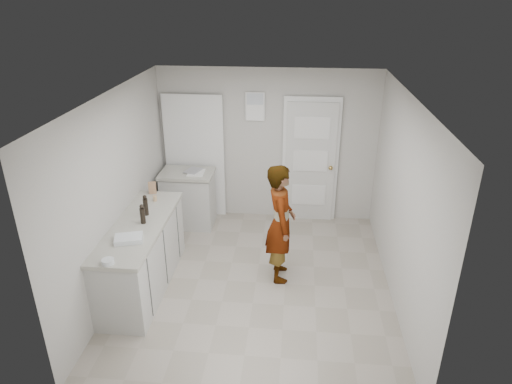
# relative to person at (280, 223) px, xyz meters

# --- Properties ---
(ground) EXTENTS (4.00, 4.00, 0.00)m
(ground) POSITION_rel_person_xyz_m (-0.30, -0.19, -0.81)
(ground) COLOR gray
(ground) RESTS_ON ground
(room_shell) EXTENTS (4.00, 4.00, 4.00)m
(room_shell) POSITION_rel_person_xyz_m (-0.48, 1.76, 0.22)
(room_shell) COLOR beige
(room_shell) RESTS_ON ground
(main_counter) EXTENTS (0.64, 1.96, 0.93)m
(main_counter) POSITION_rel_person_xyz_m (-1.75, -0.39, -0.38)
(main_counter) COLOR #BABBB6
(main_counter) RESTS_ON ground
(side_counter) EXTENTS (0.84, 0.61, 0.93)m
(side_counter) POSITION_rel_person_xyz_m (-1.55, 1.36, -0.38)
(side_counter) COLOR #BABBB6
(side_counter) RESTS_ON ground
(person) EXTENTS (0.45, 0.63, 1.62)m
(person) POSITION_rel_person_xyz_m (0.00, 0.00, 0.00)
(person) COLOR silver
(person) RESTS_ON ground
(cake_mix_box) EXTENTS (0.12, 0.08, 0.17)m
(cake_mix_box) POSITION_rel_person_xyz_m (-1.84, 0.51, 0.20)
(cake_mix_box) COLOR #8F6347
(cake_mix_box) RESTS_ON main_counter
(spice_jar) EXTENTS (0.05, 0.05, 0.08)m
(spice_jar) POSITION_rel_person_xyz_m (-1.74, 0.27, 0.16)
(spice_jar) COLOR tan
(spice_jar) RESTS_ON main_counter
(oil_cruet_a) EXTENTS (0.06, 0.06, 0.26)m
(oil_cruet_a) POSITION_rel_person_xyz_m (-1.69, -0.37, 0.24)
(oil_cruet_a) COLOR black
(oil_cruet_a) RESTS_ON main_counter
(oil_cruet_b) EXTENTS (0.06, 0.06, 0.28)m
(oil_cruet_b) POSITION_rel_person_xyz_m (-1.72, -0.15, 0.25)
(oil_cruet_b) COLOR black
(oil_cruet_b) RESTS_ON main_counter
(baking_dish) EXTENTS (0.37, 0.30, 0.06)m
(baking_dish) POSITION_rel_person_xyz_m (-1.72, -0.81, 0.14)
(baking_dish) COLOR silver
(baking_dish) RESTS_ON main_counter
(egg_bowl) EXTENTS (0.13, 0.13, 0.05)m
(egg_bowl) POSITION_rel_person_xyz_m (-1.78, -1.29, 0.14)
(egg_bowl) COLOR silver
(egg_bowl) RESTS_ON main_counter
(papers) EXTENTS (0.26, 0.33, 0.01)m
(papers) POSITION_rel_person_xyz_m (-1.40, 1.34, 0.12)
(papers) COLOR white
(papers) RESTS_ON side_counter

